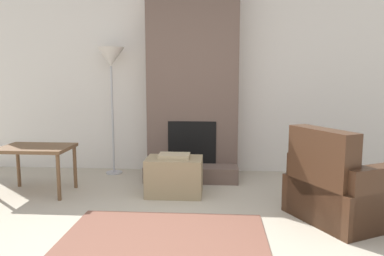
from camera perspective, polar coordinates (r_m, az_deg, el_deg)
name	(u,v)px	position (r m, az deg, el deg)	size (l,w,h in m)	color
wall_back	(194,84)	(5.54, 0.34, 6.80)	(7.11, 0.06, 2.60)	silver
fireplace	(193,89)	(5.28, 0.14, 5.90)	(1.26, 0.77, 2.60)	brown
ottoman	(174,176)	(4.49, -2.71, -7.28)	(0.66, 0.44, 0.50)	#998460
armchair	(344,191)	(4.03, 22.18, -8.91)	(1.28, 1.25, 0.92)	#422819
side_table	(36,152)	(4.86, -22.66, -3.44)	(0.82, 0.57, 0.58)	brown
floor_lamp_left	(111,62)	(5.46, -12.25, 9.79)	(0.38, 0.38, 1.81)	#ADADB2
area_rug	(164,239)	(3.40, -4.30, -16.46)	(1.79, 1.22, 0.01)	brown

